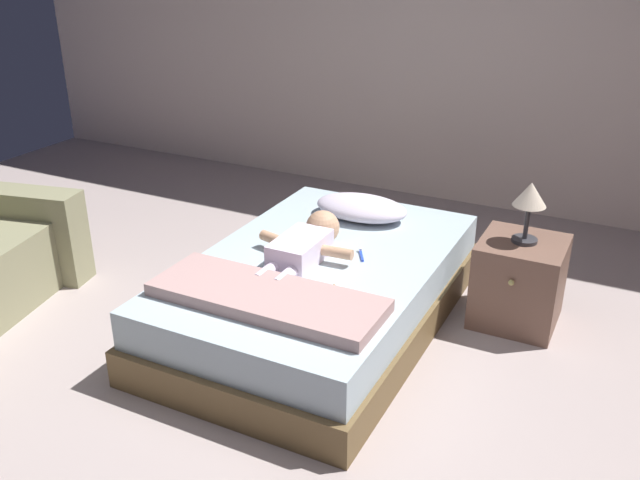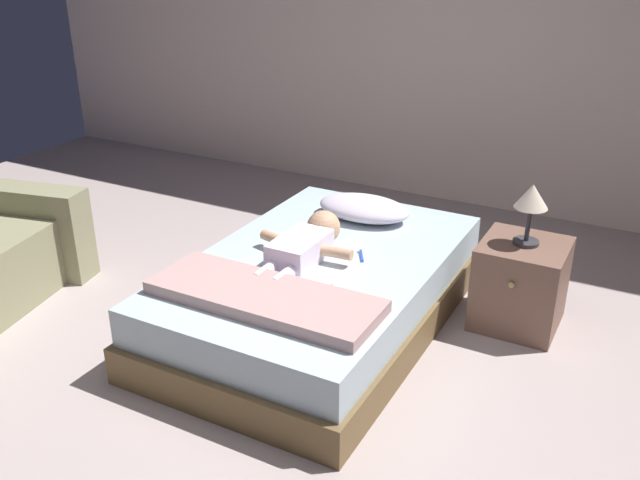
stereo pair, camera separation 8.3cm
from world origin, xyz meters
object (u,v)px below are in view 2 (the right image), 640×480
object	(u,v)px
bed	(320,291)
pillow	(364,208)
lamp	(531,201)
baby_bottle	(332,291)
baby	(307,243)
nightstand	(520,284)
toothbrush	(361,255)

from	to	relation	value
bed	pillow	world-z (taller)	pillow
lamp	baby_bottle	bearing A→B (deg)	-129.65
bed	baby	xyz separation A→B (m)	(-0.07, -0.01, 0.27)
pillow	nightstand	distance (m)	0.99
pillow	lamp	distance (m)	1.00
nightstand	bed	bearing A→B (deg)	-152.26
bed	baby	bearing A→B (deg)	-169.01
toothbrush	bed	bearing A→B (deg)	-148.03
toothbrush	nightstand	distance (m)	0.86
toothbrush	baby_bottle	size ratio (longest dim) A/B	1.09
bed	lamp	bearing A→B (deg)	27.75
lamp	baby_bottle	xyz separation A→B (m)	(-0.69, -0.83, -0.29)
toothbrush	nightstand	bearing A→B (deg)	26.65
nightstand	baby_bottle	world-z (taller)	nightstand
bed	nightstand	xyz separation A→B (m)	(0.94, 0.49, 0.05)
baby	lamp	bearing A→B (deg)	26.68
pillow	nightstand	size ratio (longest dim) A/B	1.20
toothbrush	lamp	distance (m)	0.90
nightstand	lamp	distance (m)	0.47
pillow	nightstand	bearing A→B (deg)	-6.39
bed	nightstand	world-z (taller)	nightstand
baby	baby_bottle	distance (m)	0.46
bed	toothbrush	size ratio (longest dim) A/B	15.54
nightstand	toothbrush	bearing A→B (deg)	-153.35
pillow	baby_bottle	bearing A→B (deg)	-73.69
pillow	nightstand	xyz separation A→B (m)	(0.97, -0.11, -0.21)
bed	toothbrush	xyz separation A→B (m)	(0.18, 0.11, 0.20)
bed	baby_bottle	bearing A→B (deg)	-54.22
lamp	baby_bottle	world-z (taller)	lamp
nightstand	pillow	bearing A→B (deg)	173.61
baby	baby_bottle	xyz separation A→B (m)	(0.32, -0.33, -0.05)
baby	lamp	xyz separation A→B (m)	(1.01, 0.51, 0.25)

